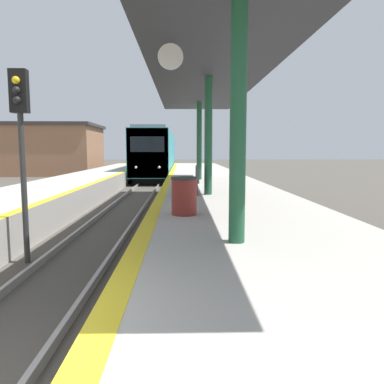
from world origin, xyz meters
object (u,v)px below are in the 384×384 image
at_px(signal_near, 21,129).
at_px(trash_bin, 184,196).
at_px(train, 157,154).
at_px(bench, 194,179).

xyz_separation_m(signal_near, trash_bin, (3.46, 0.29, -1.47)).
bearing_deg(train, trash_bin, -85.07).
xyz_separation_m(trash_bin, bench, (0.35, 4.27, 0.06)).
distance_m(train, signal_near, 27.81).
bearing_deg(trash_bin, signal_near, -175.17).
relative_size(signal_near, bench, 2.43).
xyz_separation_m(train, bench, (2.72, -23.22, -0.66)).
height_order(train, bench, train).
relative_size(trash_bin, bench, 0.50).
bearing_deg(trash_bin, bench, 85.33).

